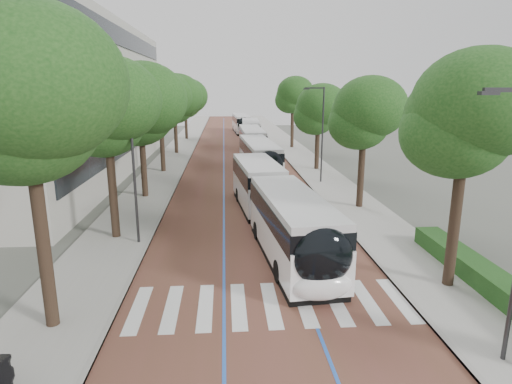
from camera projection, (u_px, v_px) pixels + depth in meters
ground at (269, 319)px, 15.35m from camera, size 160.00×160.00×0.00m
road at (236, 153)px, 54.09m from camera, size 11.00×140.00×0.02m
sidewalk_left at (177, 153)px, 53.54m from camera, size 4.00×140.00×0.12m
sidewalk_right at (295, 152)px, 54.61m from camera, size 4.00×140.00×0.12m
kerb_left at (192, 153)px, 53.68m from camera, size 0.20×140.00×0.14m
kerb_right at (280, 152)px, 54.47m from camera, size 0.20×140.00×0.14m
zebra_crossing at (271, 304)px, 16.33m from camera, size 10.55×3.60×0.01m
lane_line_left at (224, 153)px, 53.97m from camera, size 0.12×126.00×0.01m
lane_line_right at (249, 153)px, 54.20m from camera, size 0.12×126.00×0.01m
office_building at (28, 99)px, 39.41m from camera, size 18.11×40.00×14.00m
hedge at (512, 297)px, 15.87m from camera, size 1.20×14.00×0.80m
streetlight_far at (321, 127)px, 35.98m from camera, size 1.82×0.20×8.00m
lamp_post_left at (134, 168)px, 21.68m from camera, size 0.14×0.14×8.00m
trees_left at (160, 103)px, 40.33m from camera, size 6.49×61.12×10.06m
trees_right at (334, 108)px, 35.76m from camera, size 4.97×46.90×8.98m
lead_bus at (275, 206)px, 23.86m from camera, size 4.22×18.55×3.20m
bus_queued_0 at (260, 159)px, 39.71m from camera, size 3.26×12.53×3.20m
bus_queued_1 at (252, 142)px, 52.01m from camera, size 2.74×12.44×3.20m
bus_queued_2 at (251, 131)px, 64.52m from camera, size 2.97×12.48×3.20m
bus_queued_3 at (241, 124)px, 77.52m from camera, size 3.11×12.50×3.20m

